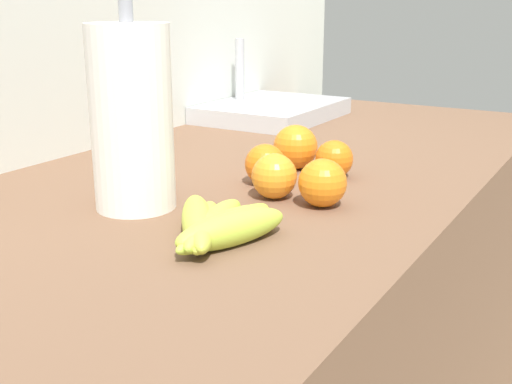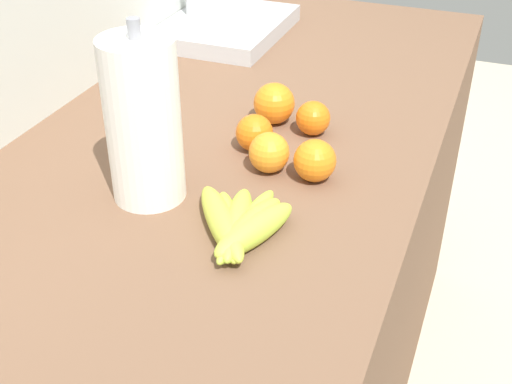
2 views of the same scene
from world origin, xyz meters
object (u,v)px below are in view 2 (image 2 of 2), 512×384
(orange_right, at_px, (315,161))
(orange_back_right, at_px, (313,118))
(paper_towel_roll, at_px, (143,122))
(sink_basin, at_px, (225,26))
(orange_back_left, at_px, (269,153))
(orange_front, at_px, (274,103))
(orange_center, at_px, (254,133))
(banana_bunch, at_px, (239,226))

(orange_right, bearing_deg, orange_back_right, 18.23)
(orange_back_right, bearing_deg, paper_towel_roll, 148.57)
(paper_towel_roll, height_order, sink_basin, paper_towel_roll)
(orange_back_left, relative_size, paper_towel_roll, 0.24)
(orange_front, relative_size, sink_basin, 0.22)
(orange_center, relative_size, paper_towel_roll, 0.23)
(orange_front, height_order, paper_towel_roll, paper_towel_roll)
(sink_basin, bearing_deg, orange_back_right, -139.83)
(banana_bunch, distance_m, sink_basin, 0.89)
(orange_back_left, height_order, orange_front, orange_front)
(banana_bunch, distance_m, orange_back_left, 0.20)
(orange_center, relative_size, sink_basin, 0.19)
(orange_front, bearing_deg, orange_right, -142.19)
(paper_towel_roll, relative_size, sink_basin, 0.81)
(orange_back_right, relative_size, sink_basin, 0.18)
(orange_back_left, xyz_separation_m, orange_right, (0.00, -0.08, 0.00))
(orange_back_left, height_order, orange_right, orange_right)
(orange_front, height_order, sink_basin, sink_basin)
(banana_bunch, xyz_separation_m, orange_front, (0.38, 0.08, 0.02))
(orange_back_left, xyz_separation_m, sink_basin, (0.61, 0.35, -0.01))
(banana_bunch, distance_m, orange_back_right, 0.36)
(banana_bunch, bearing_deg, orange_right, -15.53)
(banana_bunch, xyz_separation_m, orange_center, (0.26, 0.08, 0.01))
(orange_back_left, relative_size, orange_right, 0.98)
(orange_front, bearing_deg, banana_bunch, -167.64)
(orange_back_right, height_order, orange_front, orange_front)
(orange_center, distance_m, paper_towel_roll, 0.25)
(orange_center, relative_size, orange_back_right, 1.04)
(orange_right, bearing_deg, orange_back_left, 90.50)
(orange_back_left, bearing_deg, orange_back_right, -10.60)
(orange_front, bearing_deg, paper_towel_roll, 162.82)
(orange_front, xyz_separation_m, paper_towel_roll, (-0.32, 0.10, 0.09))
(orange_right, relative_size, orange_back_right, 1.11)
(orange_front, distance_m, paper_towel_roll, 0.35)
(sink_basin, bearing_deg, banana_bunch, -155.08)
(sink_basin, bearing_deg, orange_center, -151.52)
(orange_right, height_order, paper_towel_roll, paper_towel_roll)
(banana_bunch, relative_size, orange_back_left, 2.89)
(orange_center, relative_size, orange_front, 0.85)
(banana_bunch, distance_m, orange_center, 0.27)
(orange_right, bearing_deg, sink_basin, 35.34)
(orange_right, height_order, sink_basin, sink_basin)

